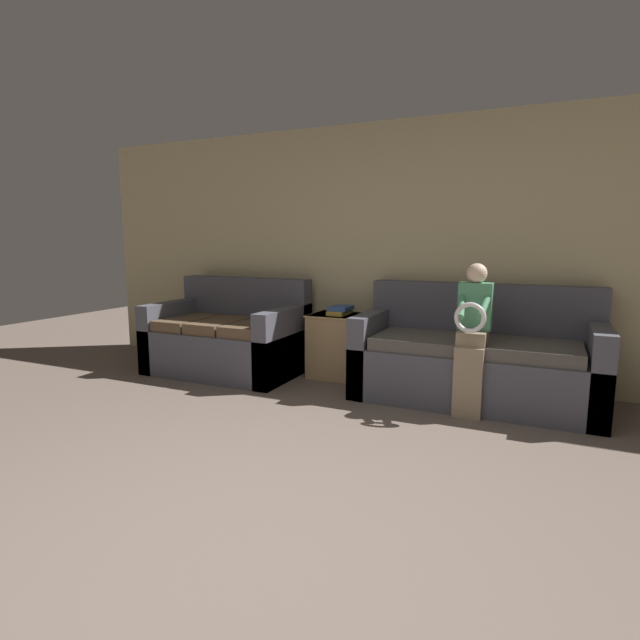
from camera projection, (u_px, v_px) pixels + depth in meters
The scene contains 7 objects.
ground_plane at pixel (233, 561), 2.18m from camera, with size 14.00×14.00×0.00m, color #6B5B51.
wall_back at pixel (420, 252), 4.93m from camera, with size 7.78×0.06×2.55m.
couch_main at pixel (475, 360), 4.36m from camera, with size 2.03×0.91×1.00m.
couch_side at pixel (229, 339), 5.32m from camera, with size 1.55×0.97×0.98m.
child_left_seated at pixel (472, 332), 3.96m from camera, with size 0.26×0.37×1.21m.
side_shelf at pixel (340, 345), 5.11m from camera, with size 0.60×0.49×0.65m.
book_stack at pixel (340, 310), 5.06m from camera, with size 0.20×0.30×0.08m.
Camera 1 is at (1.18, -1.65, 1.39)m, focal length 28.00 mm.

